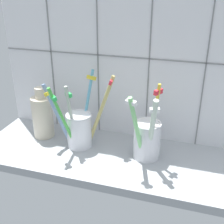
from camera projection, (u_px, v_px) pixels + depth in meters
counter_slab at (110, 158)px, 69.95cm from camera, size 64.00×22.00×2.00cm
tile_wall_back at (124, 57)px, 71.25cm from camera, size 64.00×2.20×45.00cm
toothbrush_cup_left at (79, 127)px, 71.17cm from camera, size 17.10×12.56×18.47cm
toothbrush_cup_right at (147, 138)px, 66.45cm from camera, size 6.98×10.43×18.65cm
ceramic_vase at (43, 116)px, 75.53cm from camera, size 5.30×5.30×13.44cm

